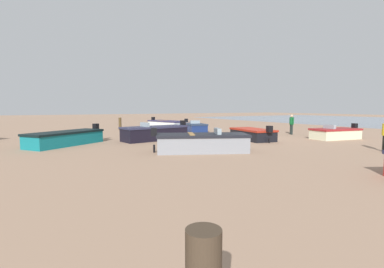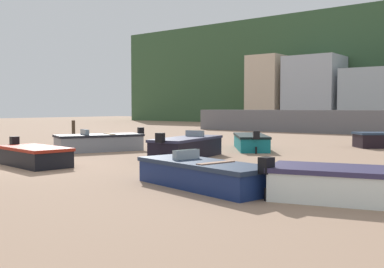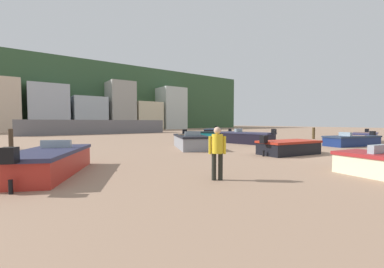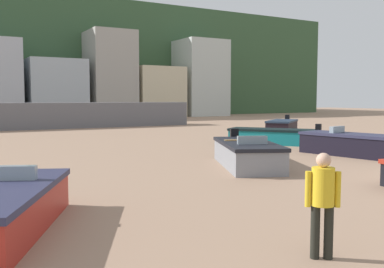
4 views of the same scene
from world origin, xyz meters
name	(u,v)px [view 2 (image 2 of 4)]	position (x,y,z in m)	size (l,w,h in m)	color
ground_plane	(34,167)	(0.00, 0.00, 0.00)	(160.00, 160.00, 0.00)	#9C7A61
harbor_pier	(294,121)	(-3.02, 30.00, 1.05)	(20.49, 2.40, 2.09)	slate
townhouse_far_left	(270,90)	(-14.67, 47.19, 4.77)	(4.66, 6.38, 9.53)	beige
townhouse_centre_left	(314,91)	(-8.08, 46.94, 4.52)	(6.85, 5.88, 9.03)	#B3BAC3
townhouse_centre	(373,98)	(-0.68, 47.23, 3.52)	(6.54, 6.47, 7.05)	#AAB5BD
boat_teal_1	(251,142)	(2.97, 11.48, 0.42)	(3.98, 4.60, 1.14)	#12717A
boat_white_2	(367,185)	(12.26, 0.99, 0.42)	(4.95, 2.88, 1.14)	white
boat_black_3	(34,156)	(-0.24, 0.17, 0.38)	(3.78, 2.09, 1.07)	black
boat_black_5	(187,147)	(2.82, 6.01, 0.48)	(2.36, 4.85, 1.26)	black
boat_navy_7	(203,174)	(7.94, 0.25, 0.39)	(4.82, 2.50, 1.07)	navy
boat_grey_8	(99,142)	(-2.92, 5.80, 0.46)	(3.41, 4.80, 1.21)	gray
mooring_post_mid_beach	(73,129)	(-12.85, 11.81, 0.66)	(0.26, 0.26, 1.33)	#3D3023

